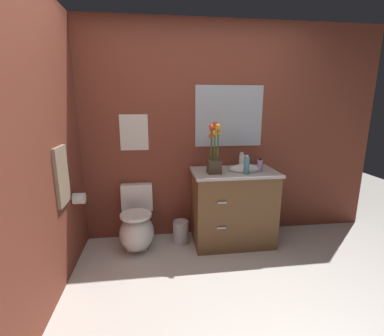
% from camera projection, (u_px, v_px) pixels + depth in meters
% --- Properties ---
extents(ground_plane, '(8.72, 8.72, 0.00)m').
position_uv_depth(ground_plane, '(223.00, 320.00, 2.08)').
color(ground_plane, beige).
extents(wall_back, '(4.07, 0.05, 2.50)m').
position_uv_depth(wall_back, '(212.00, 133.00, 3.25)').
color(wall_back, brown).
rests_on(wall_back, ground_plane).
extents(wall_left, '(0.05, 4.09, 2.50)m').
position_uv_depth(wall_left, '(39.00, 152.00, 2.04)').
color(wall_left, brown).
rests_on(wall_left, ground_plane).
extents(toilet, '(0.38, 0.59, 0.69)m').
position_uv_depth(toilet, '(137.00, 227.00, 3.08)').
color(toilet, white).
rests_on(toilet, ground_plane).
extents(vanity_cabinet, '(0.94, 0.56, 1.05)m').
position_uv_depth(vanity_cabinet, '(233.00, 206.00, 3.15)').
color(vanity_cabinet, brown).
rests_on(vanity_cabinet, ground_plane).
extents(flower_vase, '(0.14, 0.14, 0.55)m').
position_uv_depth(flower_vase, '(214.00, 155.00, 2.91)').
color(flower_vase, '#4C3D2D').
rests_on(flower_vase, vanity_cabinet).
extents(soap_bottle, '(0.06, 0.06, 0.15)m').
position_uv_depth(soap_bottle, '(260.00, 165.00, 3.02)').
color(soap_bottle, '#B28CBF').
rests_on(soap_bottle, vanity_cabinet).
extents(lotion_bottle, '(0.06, 0.06, 0.20)m').
position_uv_depth(lotion_bottle, '(247.00, 165.00, 2.90)').
color(lotion_bottle, teal).
rests_on(lotion_bottle, vanity_cabinet).
extents(hand_wash_bottle, '(0.06, 0.06, 0.19)m').
position_uv_depth(hand_wash_bottle, '(242.00, 161.00, 3.13)').
color(hand_wash_bottle, white).
rests_on(hand_wash_bottle, vanity_cabinet).
extents(trash_bin, '(0.18, 0.18, 0.27)m').
position_uv_depth(trash_bin, '(181.00, 232.00, 3.19)').
color(trash_bin, '#B7B7BC').
rests_on(trash_bin, ground_plane).
extents(wall_poster, '(0.31, 0.01, 0.40)m').
position_uv_depth(wall_poster, '(134.00, 132.00, 3.09)').
color(wall_poster, silver).
extents(wall_mirror, '(0.80, 0.01, 0.70)m').
position_uv_depth(wall_mirror, '(229.00, 116.00, 3.20)').
color(wall_mirror, '#B2BCC6').
extents(hanging_towel, '(0.03, 0.28, 0.52)m').
position_uv_depth(hanging_towel, '(62.00, 176.00, 2.40)').
color(hanging_towel, gray).
extents(toilet_paper_roll, '(0.11, 0.11, 0.11)m').
position_uv_depth(toilet_paper_roll, '(79.00, 198.00, 2.72)').
color(toilet_paper_roll, white).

